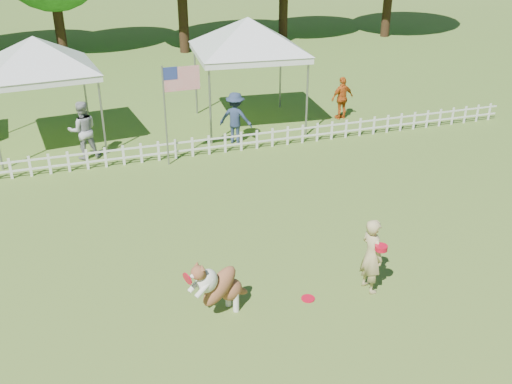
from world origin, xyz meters
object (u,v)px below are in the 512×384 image
handler (371,255)px  canopy_tent_left (42,94)px  flag_pole (165,117)px  spectator_b (235,118)px  spectator_a (83,130)px  frisbee_on_turf (308,299)px  canopy_tent_right (248,74)px  spectator_c (342,98)px  dog (220,286)px

handler → canopy_tent_left: canopy_tent_left is taller
flag_pole → spectator_b: (2.33, 1.08, -0.62)m
handler → flag_pole: bearing=12.4°
spectator_a → canopy_tent_left: bearing=-59.4°
frisbee_on_turf → canopy_tent_right: 10.10m
spectator_b → spectator_c: size_ratio=1.09×
dog → flag_pole: bearing=63.5°
handler → canopy_tent_right: (0.74, 9.82, 0.98)m
handler → spectator_b: (-0.18, 8.28, 0.05)m
flag_pole → handler: bearing=-73.4°
canopy_tent_left → spectator_b: 5.83m
spectator_a → spectator_c: spectator_a is taller
canopy_tent_right → spectator_c: size_ratio=2.35×
canopy_tent_left → spectator_a: size_ratio=1.89×
handler → flag_pole: 7.65m
flag_pole → spectator_b: 2.64m
spectator_b → spectator_a: bearing=30.9°
canopy_tent_right → flag_pole: (-3.24, -2.62, -0.31)m
handler → canopy_tent_left: (-5.71, 9.90, 0.87)m
canopy_tent_right → spectator_a: bearing=-161.0°
dog → spectator_a: spectator_a is taller
frisbee_on_turf → spectator_c: (5.21, 9.28, 0.73)m
canopy_tent_right → spectator_c: bearing=-3.6°
handler → spectator_b: size_ratio=0.94×
spectator_a → frisbee_on_turf: bearing=108.7°
handler → frisbee_on_turf: handler is taller
canopy_tent_left → spectator_c: size_ratio=2.20×
frisbee_on_turf → spectator_a: (-3.49, 8.38, 0.85)m
handler → frisbee_on_turf: 1.43m
dog → spectator_a: size_ratio=0.72×
handler → dog: size_ratio=1.22×
frisbee_on_turf → spectator_b: 8.32m
canopy_tent_left → spectator_c: bearing=-9.7°
dog → frisbee_on_turf: (1.65, -0.09, -0.61)m
dog → spectator_b: (2.70, 8.12, 0.18)m
dog → spectator_b: 8.56m
frisbee_on_turf → canopy_tent_left: (-4.49, 9.84, 1.61)m
handler → canopy_tent_right: 9.90m
spectator_a → spectator_b: (4.53, -0.17, -0.06)m
dog → canopy_tent_left: 10.21m
spectator_a → spectator_c: size_ratio=1.16×
dog → flag_pole: (0.37, 7.04, 0.80)m
frisbee_on_turf → spectator_b: spectator_b is taller
canopy_tent_left → handler: bearing=-66.4°
frisbee_on_turf → flag_pole: size_ratio=0.09×
canopy_tent_left → spectator_c: (9.70, -0.56, -0.89)m
spectator_a → spectator_c: bearing=-178.1°
spectator_c → frisbee_on_turf: bearing=50.2°
spectator_b → canopy_tent_right: bearing=-87.6°
dog → spectator_c: bearing=29.7°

